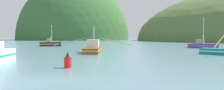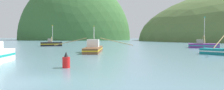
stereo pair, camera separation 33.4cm
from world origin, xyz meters
name	(u,v)px [view 1 (the left image)]	position (x,y,z in m)	size (l,w,h in m)	color
ground_plane	(46,80)	(0.00, 0.00, 0.00)	(600.00, 600.00, 0.00)	slate
hill_mid_left	(73,40)	(-50.69, 163.35, 0.00)	(94.95, 75.96, 102.05)	#386633
fishing_boat_brown	(93,48)	(-2.37, 25.39, 0.70)	(14.56, 11.48, 4.93)	brown
fishing_boat_black	(50,44)	(-20.36, 47.54, 0.73)	(6.55, 11.01, 6.31)	black
fishing_boat_purple	(202,45)	(21.68, 42.93, 0.72)	(7.53, 11.06, 7.80)	#6B2D84
channel_buoy	(68,61)	(-0.46, 5.67, 0.62)	(0.70, 0.70, 1.51)	red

